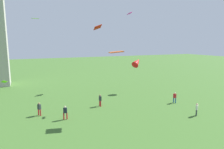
% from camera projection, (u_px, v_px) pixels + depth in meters
% --- Properties ---
extents(person_0, '(0.28, 0.56, 1.82)m').
position_uv_depth(person_0, '(100.00, 100.00, 29.85)').
color(person_0, red).
rests_on(person_0, ground_plane).
extents(person_1, '(0.33, 0.53, 1.72)m').
position_uv_depth(person_1, '(175.00, 97.00, 31.54)').
color(person_1, '#235693').
rests_on(person_1, ground_plane).
extents(person_2, '(0.47, 0.53, 1.76)m').
position_uv_depth(person_2, '(39.00, 108.00, 26.04)').
color(person_2, red).
rests_on(person_2, ground_plane).
extents(person_3, '(0.50, 0.47, 1.70)m').
position_uv_depth(person_3, '(197.00, 109.00, 25.98)').
color(person_3, '#2D3338').
rests_on(person_3, ground_plane).
extents(person_4, '(0.53, 0.39, 1.75)m').
position_uv_depth(person_4, '(65.00, 112.00, 24.71)').
color(person_4, red).
rests_on(person_4, ground_plane).
extents(kite_flying_0, '(1.20, 0.99, 0.17)m').
position_uv_depth(kite_flying_0, '(35.00, 18.00, 32.24)').
color(kite_flying_0, '#66C50C').
extents(kite_flying_1, '(2.74, 2.38, 2.18)m').
position_uv_depth(kite_flying_1, '(137.00, 62.00, 38.69)').
color(kite_flying_1, red).
extents(kite_flying_2, '(0.69, 0.92, 0.44)m').
position_uv_depth(kite_flying_2, '(130.00, 13.00, 30.17)').
color(kite_flying_2, '#DE07AB').
extents(kite_flying_3, '(1.96, 1.54, 0.27)m').
position_uv_depth(kite_flying_3, '(116.00, 52.00, 24.48)').
color(kite_flying_3, '#CE511A').
extents(kite_flying_4, '(0.92, 0.80, 0.54)m').
position_uv_depth(kite_flying_4, '(4.00, 82.00, 30.77)').
color(kite_flying_4, '#5AD907').
extents(kite_flying_5, '(1.70, 1.28, 1.25)m').
position_uv_depth(kite_flying_5, '(98.00, 27.00, 40.54)').
color(kite_flying_5, red).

